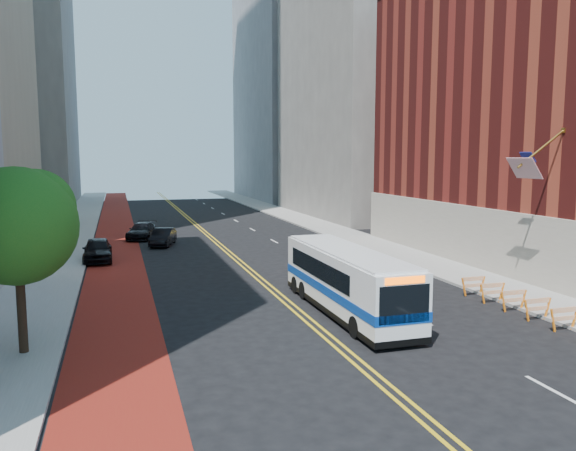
% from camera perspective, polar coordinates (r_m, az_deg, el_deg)
% --- Properties ---
extents(ground, '(160.00, 160.00, 0.00)m').
position_cam_1_polar(ground, '(18.84, 9.49, -15.49)').
color(ground, black).
rests_on(ground, ground).
extents(sidewalk_left, '(4.00, 140.00, 0.15)m').
position_cam_1_polar(sidewalk_left, '(46.27, -21.90, -2.31)').
color(sidewalk_left, gray).
rests_on(sidewalk_left, ground).
extents(sidewalk_right, '(4.00, 140.00, 0.15)m').
position_cam_1_polar(sidewalk_right, '(50.18, 6.53, -1.15)').
color(sidewalk_right, gray).
rests_on(sidewalk_right, ground).
extents(bus_lane_paint, '(3.60, 140.00, 0.01)m').
position_cam_1_polar(bus_lane_paint, '(46.09, -17.06, -2.24)').
color(bus_lane_paint, maroon).
rests_on(bus_lane_paint, ground).
extents(center_line_inner, '(0.14, 140.00, 0.01)m').
position_cam_1_polar(center_line_inner, '(46.73, -7.31, -1.86)').
color(center_line_inner, gold).
rests_on(center_line_inner, ground).
extents(center_line_outer, '(0.14, 140.00, 0.01)m').
position_cam_1_polar(center_line_outer, '(46.79, -6.87, -1.84)').
color(center_line_outer, gold).
rests_on(center_line_outer, ground).
extents(lane_dashes, '(0.14, 98.20, 0.01)m').
position_cam_1_polar(lane_dashes, '(55.48, -3.63, -0.41)').
color(lane_dashes, silver).
rests_on(lane_dashes, ground).
extents(midrise_right_near, '(18.00, 26.00, 40.00)m').
position_cam_1_polar(midrise_right_near, '(71.79, 9.21, 17.24)').
color(midrise_right_near, slate).
rests_on(midrise_right_near, ground).
extents(midrise_right_far, '(20.00, 28.00, 55.00)m').
position_cam_1_polar(midrise_right_far, '(100.88, 1.90, 18.65)').
color(midrise_right_far, gray).
rests_on(midrise_right_far, ground).
extents(construction_barriers, '(1.42, 10.91, 1.00)m').
position_cam_1_polar(construction_barriers, '(26.59, 25.10, -7.81)').
color(construction_barriers, orange).
rests_on(construction_barriers, ground).
extents(street_tree, '(4.20, 4.20, 6.70)m').
position_cam_1_polar(street_tree, '(21.95, -25.71, 0.39)').
color(street_tree, black).
rests_on(street_tree, sidewalk_left).
extents(transit_bus, '(2.39, 10.79, 2.97)m').
position_cam_1_polar(transit_bus, '(26.07, 5.89, -5.49)').
color(transit_bus, white).
rests_on(transit_bus, ground).
extents(car_a, '(1.93, 4.72, 1.60)m').
position_cam_1_polar(car_a, '(40.78, -18.78, -2.34)').
color(car_a, black).
rests_on(car_a, ground).
extents(car_b, '(2.59, 4.45, 1.39)m').
position_cam_1_polar(car_b, '(46.52, -12.58, -1.15)').
color(car_b, black).
rests_on(car_b, ground).
extents(car_c, '(3.20, 5.17, 1.40)m').
position_cam_1_polar(car_c, '(50.79, -14.62, -0.53)').
color(car_c, black).
rests_on(car_c, ground).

